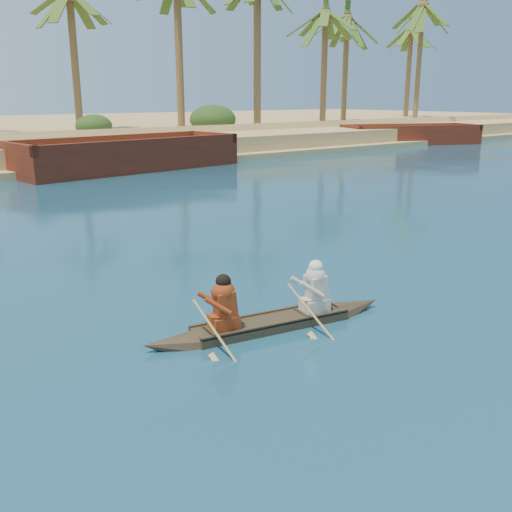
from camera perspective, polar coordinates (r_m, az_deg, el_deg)
ground at (r=7.60m, az=3.50°, el=-13.39°), size 160.00×160.00×0.00m
canoe at (r=9.41m, az=1.52°, el=-5.88°), size 4.40×1.38×1.20m
barge_mid at (r=30.63m, az=-12.64°, el=9.71°), size 12.05×5.18×1.95m
barge_right at (r=47.71m, az=15.17°, el=11.51°), size 11.19×7.27×1.77m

